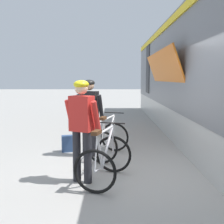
# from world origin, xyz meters

# --- Properties ---
(ground_plane) EXTENTS (80.00, 80.00, 0.00)m
(ground_plane) POSITION_xyz_m (0.00, 0.00, 0.00)
(ground_plane) COLOR #A09E99
(cyclist_near_in_red) EXTENTS (0.66, 0.49, 1.76)m
(cyclist_near_in_red) POSITION_xyz_m (-0.93, -0.24, 1.05)
(cyclist_near_in_red) COLOR #232328
(cyclist_near_in_red) RESTS_ON ground
(cyclist_far_in_dark) EXTENTS (0.66, 0.44, 1.76)m
(cyclist_far_in_dark) POSITION_xyz_m (-0.93, 1.40, 1.05)
(cyclist_far_in_dark) COLOR #232328
(cyclist_far_in_dark) RESTS_ON ground
(bicycle_near_silver) EXTENTS (0.99, 1.23, 0.99)m
(bicycle_near_silver) POSITION_xyz_m (-0.54, -0.25, 0.40)
(bicycle_near_silver) COLOR black
(bicycle_near_silver) RESTS_ON ground
(bicycle_far_white) EXTENTS (0.98, 1.22, 0.99)m
(bicycle_far_white) POSITION_xyz_m (-0.50, 1.27, 0.40)
(bicycle_far_white) COLOR black
(bicycle_far_white) RESTS_ON ground
(backpack_on_platform) EXTENTS (0.32, 0.24, 0.40)m
(backpack_on_platform) POSITION_xyz_m (-1.51, 1.73, 0.20)
(backpack_on_platform) COLOR navy
(backpack_on_platform) RESTS_ON ground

